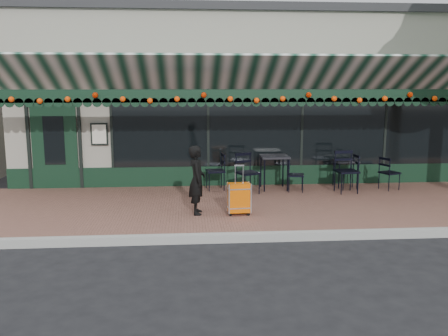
{
  "coord_description": "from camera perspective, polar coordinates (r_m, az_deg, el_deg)",
  "views": [
    {
      "loc": [
        -1.53,
        -7.94,
        2.67
      ],
      "look_at": [
        -0.79,
        1.6,
        1.01
      ],
      "focal_mm": 38.0,
      "sensor_mm": 36.0,
      "label": 1
    }
  ],
  "objects": [
    {
      "name": "chair_a_right",
      "position": [
        12.33,
        19.29,
        -0.58
      ],
      "size": [
        0.53,
        0.53,
        0.82
      ],
      "primitive_type": null,
      "rotation": [
        0.0,
        0.0,
        1.94
      ],
      "color": "black",
      "rests_on": "sidewalk"
    },
    {
      "name": "chair_b_left",
      "position": [
        11.64,
        -1.06,
        -0.41
      ],
      "size": [
        0.5,
        0.5,
        0.91
      ],
      "primitive_type": null,
      "rotation": [
        0.0,
        0.0,
        -1.45
      ],
      "color": "black",
      "rests_on": "sidewalk"
    },
    {
      "name": "chair_b_right",
      "position": [
        11.57,
        8.64,
        -0.88
      ],
      "size": [
        0.46,
        0.46,
        0.79
      ],
      "primitive_type": null,
      "rotation": [
        0.0,
        0.0,
        1.37
      ],
      "color": "black",
      "rests_on": "sidewalk"
    },
    {
      "name": "chair_b_front",
      "position": [
        11.22,
        2.87,
        -0.64
      ],
      "size": [
        0.65,
        0.65,
        0.97
      ],
      "primitive_type": null,
      "rotation": [
        0.0,
        0.0,
        0.43
      ],
      "color": "black",
      "rests_on": "sidewalk"
    },
    {
      "name": "woman",
      "position": [
        9.4,
        -3.27,
        -1.45
      ],
      "size": [
        0.33,
        0.5,
        1.37
      ],
      "primitive_type": "imported",
      "rotation": [
        0.0,
        0.0,
        1.58
      ],
      "color": "black",
      "rests_on": "sidewalk"
    },
    {
      "name": "restaurant_building",
      "position": [
        15.86,
        1.08,
        8.38
      ],
      "size": [
        12.0,
        9.6,
        4.5
      ],
      "color": "gray",
      "rests_on": "ground"
    },
    {
      "name": "cafe_table_a",
      "position": [
        12.3,
        14.42,
        0.61
      ],
      "size": [
        0.56,
        0.56,
        0.69
      ],
      "color": "black",
      "rests_on": "sidewalk"
    },
    {
      "name": "chair_a_left",
      "position": [
        12.09,
        14.73,
        -0.43
      ],
      "size": [
        0.44,
        0.44,
        0.87
      ],
      "primitive_type": null,
      "rotation": [
        0.0,
        0.0,
        -1.57
      ],
      "color": "black",
      "rests_on": "sidewalk"
    },
    {
      "name": "chair_a_front",
      "position": [
        11.68,
        14.53,
        -0.44
      ],
      "size": [
        0.55,
        0.55,
        1.01
      ],
      "primitive_type": null,
      "rotation": [
        0.0,
        0.0,
        0.09
      ],
      "color": "black",
      "rests_on": "sidewalk"
    },
    {
      "name": "sidewalk",
      "position": [
        10.39,
        4.17,
        -4.67
      ],
      "size": [
        18.0,
        4.0,
        0.15
      ],
      "primitive_type": "cube",
      "color": "brown",
      "rests_on": "ground"
    },
    {
      "name": "suitcase",
      "position": [
        9.38,
        1.82,
        -3.67
      ],
      "size": [
        0.45,
        0.27,
        0.99
      ],
      "rotation": [
        0.0,
        0.0,
        0.07
      ],
      "color": "#DE5C07",
      "rests_on": "sidewalk"
    },
    {
      "name": "ground",
      "position": [
        8.52,
        6.2,
        -8.51
      ],
      "size": [
        80.0,
        80.0,
        0.0
      ],
      "primitive_type": "plane",
      "color": "black",
      "rests_on": "ground"
    },
    {
      "name": "cafe_table_b",
      "position": [
        11.7,
        6.06,
        1.09
      ],
      "size": [
        0.68,
        0.68,
        0.84
      ],
      "color": "black",
      "rests_on": "sidewalk"
    },
    {
      "name": "curb",
      "position": [
        8.42,
        6.31,
        -8.2
      ],
      "size": [
        18.0,
        0.16,
        0.15
      ],
      "primitive_type": "cube",
      "color": "#9E9E99",
      "rests_on": "ground"
    }
  ]
}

